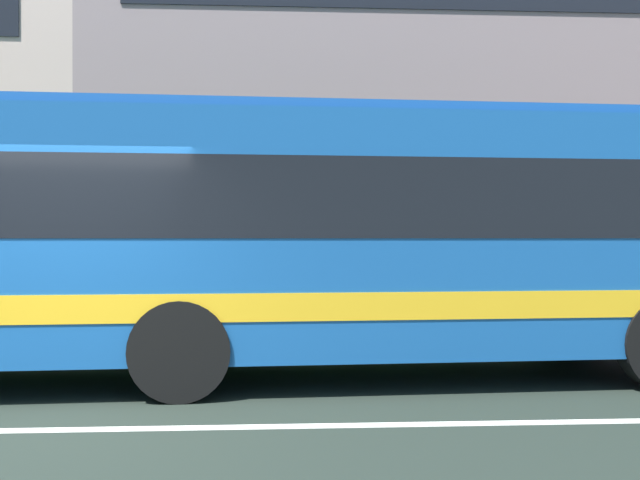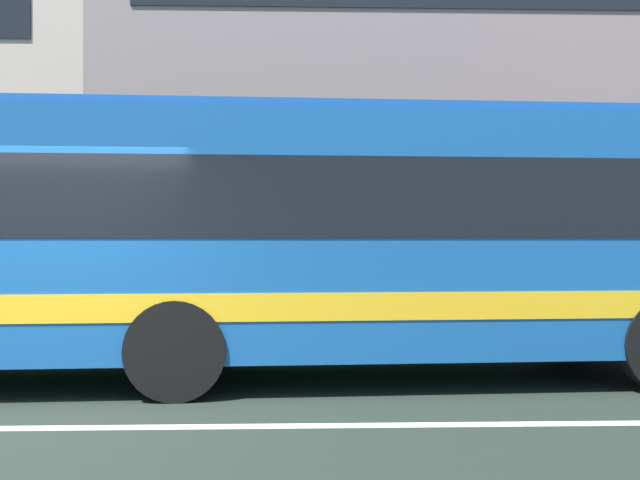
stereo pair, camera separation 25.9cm
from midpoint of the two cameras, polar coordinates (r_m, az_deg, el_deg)
The scene contains 5 objects.
ground_plane at distance 7.00m, azimuth -20.44°, elevation -13.17°, with size 160.00×160.00×0.00m, color #202923.
lane_centre_line at distance 7.00m, azimuth -20.44°, elevation -13.14°, with size 60.00×0.16×0.01m, color silver.
hedge_row_far at distance 12.68m, azimuth -17.08°, elevation -4.57°, with size 14.34×1.10×1.13m, color #27622A.
apartment_block_right at distance 22.24m, azimuth 18.69°, elevation 12.88°, with size 23.44×10.25×13.02m.
transit_bus at distance 8.69m, azimuth -4.89°, elevation 0.59°, with size 10.95×3.05×3.04m.
Camera 2 is at (2.29, -6.47, 1.62)m, focal length 42.49 mm.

